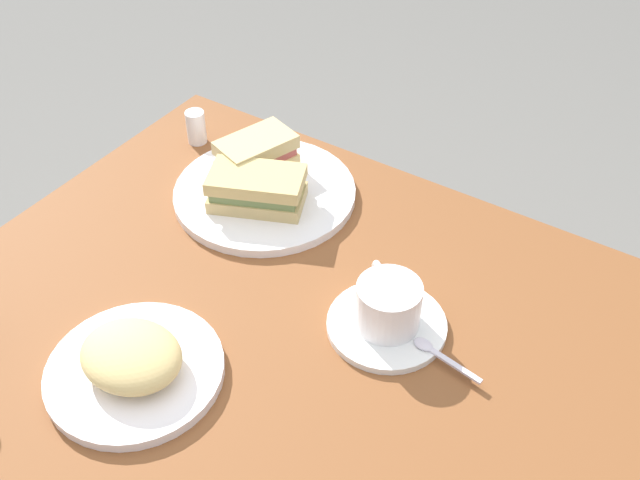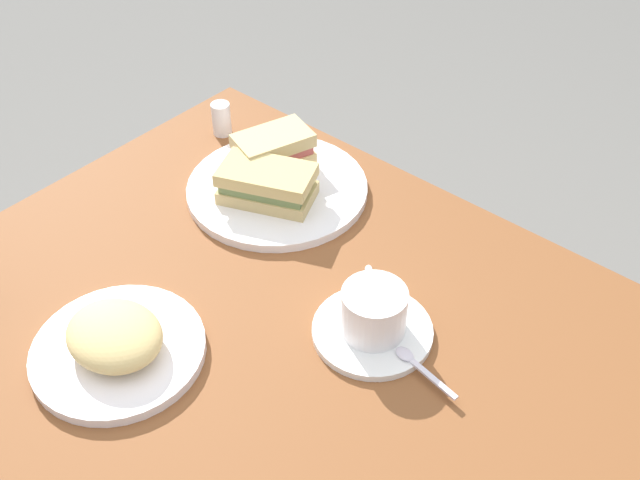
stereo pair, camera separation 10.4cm
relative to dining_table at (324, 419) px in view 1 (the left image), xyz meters
name	(u,v)px [view 1 (the left image)]	position (x,y,z in m)	size (l,w,h in m)	color
dining_table	(324,419)	(0.00, 0.00, 0.00)	(1.08, 0.80, 0.72)	brown
sandwich_plate	(265,193)	(-0.25, 0.22, 0.12)	(0.28, 0.28, 0.01)	white
sandwich_front	(257,189)	(-0.24, 0.19, 0.16)	(0.16, 0.13, 0.05)	tan
sandwich_back	(257,154)	(-0.29, 0.26, 0.16)	(0.10, 0.13, 0.06)	#DCBA77
coffee_saucer	(387,325)	(0.04, 0.09, 0.12)	(0.15, 0.15, 0.01)	white
coffee_cup	(388,303)	(0.03, 0.09, 0.16)	(0.09, 0.10, 0.06)	white
spoon	(436,353)	(0.11, 0.08, 0.13)	(0.10, 0.03, 0.01)	silver
side_plate	(135,371)	(-0.18, -0.14, 0.12)	(0.21, 0.21, 0.01)	white
side_food_pile	(131,356)	(-0.18, -0.14, 0.15)	(0.13, 0.11, 0.04)	#DEBC74
salt_shaker	(196,127)	(-0.44, 0.28, 0.15)	(0.03, 0.03, 0.06)	silver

